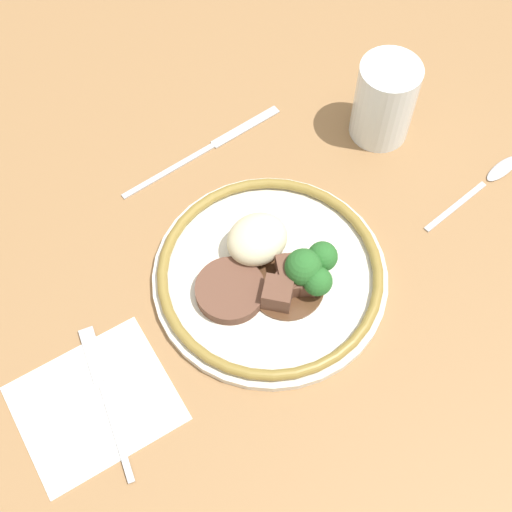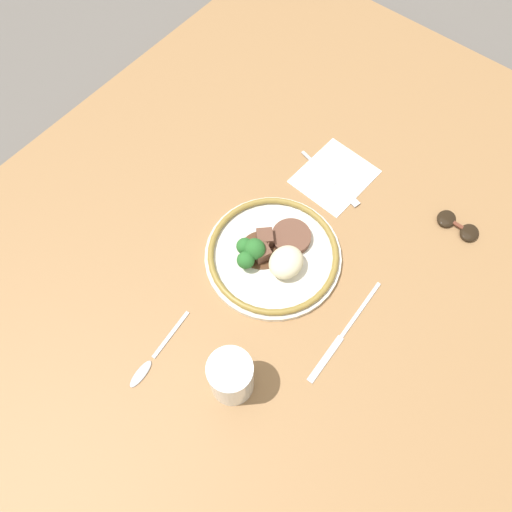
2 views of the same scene
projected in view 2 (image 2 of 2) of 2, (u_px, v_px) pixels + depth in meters
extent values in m
plane|color=#5B5651|center=(273.00, 268.00, 0.99)|extent=(8.00, 8.00, 0.00)
cube|color=olive|center=(273.00, 265.00, 0.98)|extent=(1.52, 1.19, 0.03)
cube|color=white|center=(335.00, 176.00, 1.05)|extent=(0.16, 0.14, 0.00)
cylinder|color=silver|center=(273.00, 256.00, 0.96)|extent=(0.26, 0.26, 0.01)
torus|color=olive|center=(273.00, 253.00, 0.95)|extent=(0.25, 0.25, 0.01)
ellipsoid|color=beige|center=(286.00, 262.00, 0.92)|extent=(0.07, 0.06, 0.05)
cylinder|color=brown|center=(291.00, 237.00, 0.97)|extent=(0.08, 0.08, 0.02)
cylinder|color=#51331E|center=(262.00, 249.00, 0.96)|extent=(0.08, 0.08, 0.00)
cube|color=brown|center=(263.00, 246.00, 0.95)|extent=(0.03, 0.03, 0.03)
cube|color=brown|center=(265.00, 238.00, 0.96)|extent=(0.04, 0.04, 0.03)
cube|color=brown|center=(249.00, 251.00, 0.95)|extent=(0.03, 0.03, 0.02)
cube|color=brown|center=(249.00, 250.00, 0.95)|extent=(0.03, 0.03, 0.02)
cube|color=brown|center=(262.00, 253.00, 0.94)|extent=(0.04, 0.04, 0.03)
cube|color=brown|center=(256.00, 249.00, 0.95)|extent=(0.03, 0.03, 0.02)
cylinder|color=#568442|center=(255.00, 255.00, 0.95)|extent=(0.01, 0.01, 0.02)
sphere|color=#286628|center=(255.00, 249.00, 0.93)|extent=(0.04, 0.04, 0.04)
cylinder|color=#568442|center=(246.00, 265.00, 0.94)|extent=(0.01, 0.01, 0.01)
sphere|color=#286628|center=(246.00, 260.00, 0.92)|extent=(0.03, 0.03, 0.03)
cylinder|color=#568442|center=(245.00, 251.00, 0.95)|extent=(0.01, 0.01, 0.01)
sphere|color=#286628|center=(245.00, 246.00, 0.94)|extent=(0.03, 0.03, 0.03)
cylinder|color=yellow|center=(232.00, 379.00, 0.82)|extent=(0.07, 0.07, 0.07)
cylinder|color=white|center=(231.00, 377.00, 0.81)|extent=(0.07, 0.07, 0.11)
cube|color=#B7B7BC|center=(319.00, 167.00, 1.06)|extent=(0.03, 0.11, 0.00)
cube|color=#B7B7BC|center=(347.00, 195.00, 1.03)|extent=(0.03, 0.07, 0.00)
cube|color=#B7B7BC|center=(360.00, 310.00, 0.92)|extent=(0.14, 0.01, 0.00)
cube|color=#B7B7BC|center=(326.00, 359.00, 0.87)|extent=(0.10, 0.01, 0.00)
cube|color=#B7B7BC|center=(171.00, 334.00, 0.89)|extent=(0.10, 0.02, 0.00)
ellipsoid|color=#B7B7BC|center=(141.00, 374.00, 0.86)|extent=(0.06, 0.02, 0.01)
ellipsoid|color=black|center=(446.00, 219.00, 1.00)|extent=(0.04, 0.04, 0.01)
ellipsoid|color=black|center=(469.00, 233.00, 0.98)|extent=(0.04, 0.04, 0.01)
cube|color=brown|center=(458.00, 225.00, 0.99)|extent=(0.01, 0.02, 0.00)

